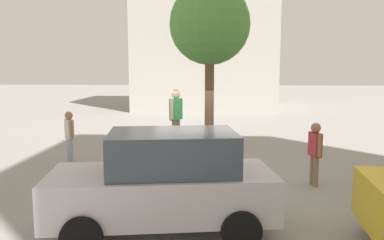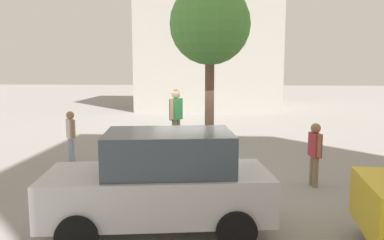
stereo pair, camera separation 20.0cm
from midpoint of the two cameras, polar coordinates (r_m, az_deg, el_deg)
ground_plane at (r=11.54m, az=1.74°, el=-8.27°), size 120.00×120.00×0.00m
planter_ledge at (r=11.75m, az=0.49°, el=-6.13°), size 2.85×2.40×0.73m
plaza_tree at (r=11.75m, az=3.16°, el=13.78°), size 2.40×2.40×4.93m
boxwood_shrub at (r=11.44m, az=-1.57°, el=-3.44°), size 0.47×0.47×0.47m
skateboard at (r=11.80m, az=-1.86°, el=-3.97°), size 0.45×0.83×0.07m
skateboarder at (r=11.63m, az=-1.88°, el=0.92°), size 0.37×0.54×1.73m
sedan_parked at (r=7.53m, az=-3.78°, el=-9.08°), size 4.47×2.48×1.98m
passerby_with_bag at (r=10.89m, az=18.17°, el=-4.24°), size 0.28×0.57×1.72m
bystander_watching at (r=13.65m, az=-17.05°, el=-1.81°), size 0.43×0.49×1.73m
plaza_lowrise_south at (r=31.54m, az=2.79°, el=16.57°), size 10.48×8.32×16.07m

